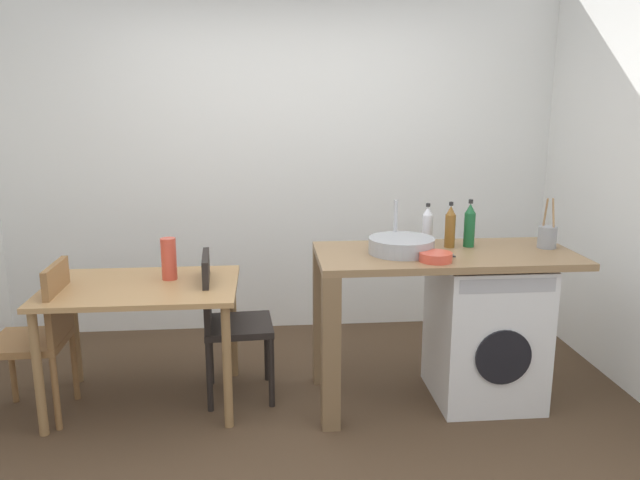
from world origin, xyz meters
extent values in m
plane|color=#4C3826|center=(0.00, 0.00, 0.00)|extent=(5.46, 5.46, 0.00)
cube|color=white|center=(0.00, 1.75, 1.35)|extent=(4.60, 0.10, 2.70)
cube|color=tan|center=(-0.85, 0.48, 0.72)|extent=(1.10, 0.76, 0.03)
cylinder|color=#977045|center=(-1.35, 0.15, 0.35)|extent=(0.05, 0.05, 0.71)
cylinder|color=#977045|center=(-0.35, 0.15, 0.35)|extent=(0.05, 0.05, 0.71)
cylinder|color=#977045|center=(-1.35, 0.81, 0.35)|extent=(0.05, 0.05, 0.71)
cylinder|color=#977045|center=(-0.35, 0.81, 0.35)|extent=(0.05, 0.05, 0.71)
cube|color=olive|center=(-1.47, 0.38, 0.45)|extent=(0.41, 0.41, 0.04)
cube|color=olive|center=(-1.29, 0.39, 0.68)|extent=(0.04, 0.38, 0.45)
cylinder|color=olive|center=(-1.65, 0.56, 0.23)|extent=(0.04, 0.04, 0.45)
cylinder|color=olive|center=(-1.29, 0.21, 0.23)|extent=(0.04, 0.04, 0.45)
cylinder|color=olive|center=(-1.29, 0.57, 0.23)|extent=(0.04, 0.04, 0.45)
cube|color=black|center=(-0.30, 0.53, 0.45)|extent=(0.43, 0.43, 0.04)
cube|color=black|center=(-0.48, 0.52, 0.68)|extent=(0.06, 0.38, 0.45)
cylinder|color=black|center=(-0.13, 0.73, 0.23)|extent=(0.04, 0.04, 0.45)
cylinder|color=black|center=(-0.11, 0.37, 0.23)|extent=(0.04, 0.04, 0.45)
cylinder|color=black|center=(-0.49, 0.70, 0.23)|extent=(0.04, 0.04, 0.45)
cylinder|color=black|center=(-0.47, 0.34, 0.23)|extent=(0.04, 0.04, 0.45)
cube|color=olive|center=(0.91, 0.38, 0.90)|extent=(1.50, 0.68, 0.04)
cube|color=brown|center=(0.21, 0.09, 0.44)|extent=(0.10, 0.10, 0.88)
cube|color=brown|center=(0.21, 0.67, 0.44)|extent=(0.10, 0.10, 0.88)
cube|color=white|center=(1.17, 0.38, 0.43)|extent=(0.60, 0.60, 0.86)
cylinder|color=black|center=(1.17, 0.08, 0.39)|extent=(0.32, 0.02, 0.32)
cube|color=#B2B2B7|center=(1.17, 0.09, 0.80)|extent=(0.54, 0.01, 0.08)
cylinder|color=#9EA0A5|center=(0.65, 0.38, 0.97)|extent=(0.38, 0.38, 0.09)
cylinder|color=#B2B2B7|center=(0.65, 0.56, 1.06)|extent=(0.02, 0.02, 0.28)
cylinder|color=silver|center=(0.86, 0.61, 1.01)|extent=(0.07, 0.07, 0.18)
cone|color=silver|center=(0.86, 0.61, 1.13)|extent=(0.06, 0.06, 0.05)
cylinder|color=#262626|center=(0.86, 0.61, 1.16)|extent=(0.03, 0.03, 0.02)
cylinder|color=brown|center=(0.97, 0.50, 1.02)|extent=(0.06, 0.06, 0.20)
cone|color=brown|center=(0.97, 0.50, 1.15)|extent=(0.06, 0.06, 0.06)
cylinder|color=#262626|center=(0.97, 0.50, 1.18)|extent=(0.02, 0.02, 0.02)
cylinder|color=#19592D|center=(1.09, 0.51, 1.02)|extent=(0.07, 0.07, 0.21)
cone|color=#19592D|center=(1.09, 0.51, 1.15)|extent=(0.06, 0.06, 0.06)
cylinder|color=#262626|center=(1.09, 0.51, 1.19)|extent=(0.03, 0.03, 0.02)
cylinder|color=#D84C38|center=(0.80, 0.18, 0.94)|extent=(0.18, 0.18, 0.05)
cylinder|color=maroon|center=(0.80, 0.18, 0.96)|extent=(0.14, 0.14, 0.02)
cylinder|color=gray|center=(1.54, 0.43, 0.99)|extent=(0.11, 0.11, 0.13)
cylinder|color=#99724C|center=(1.52, 0.44, 1.13)|extent=(0.01, 0.04, 0.18)
cylinder|color=#99724C|center=(1.56, 0.42, 1.13)|extent=(0.01, 0.05, 0.18)
cylinder|color=#D84C38|center=(-0.70, 0.58, 0.87)|extent=(0.09, 0.09, 0.25)
cube|color=#B2B2B7|center=(0.86, 0.28, 0.92)|extent=(0.15, 0.06, 0.01)
cube|color=#262628|center=(0.86, 0.28, 0.92)|extent=(0.15, 0.06, 0.01)
camera|label=1|loc=(-0.12, -3.01, 1.78)|focal=34.57mm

